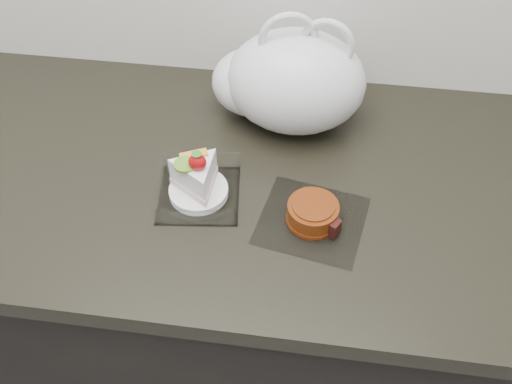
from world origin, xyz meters
name	(u,v)px	position (x,y,z in m)	size (l,w,h in m)	color
counter	(202,297)	(0.00, 1.69, 0.45)	(2.04, 0.64, 0.90)	black
cake_tray	(198,184)	(0.04, 1.63, 0.93)	(0.16, 0.16, 0.11)	white
mooncake_wrap	(313,215)	(0.24, 1.60, 0.92)	(0.20, 0.19, 0.04)	white
plastic_bag	(287,81)	(0.17, 1.85, 1.00)	(0.30, 0.21, 0.24)	silver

